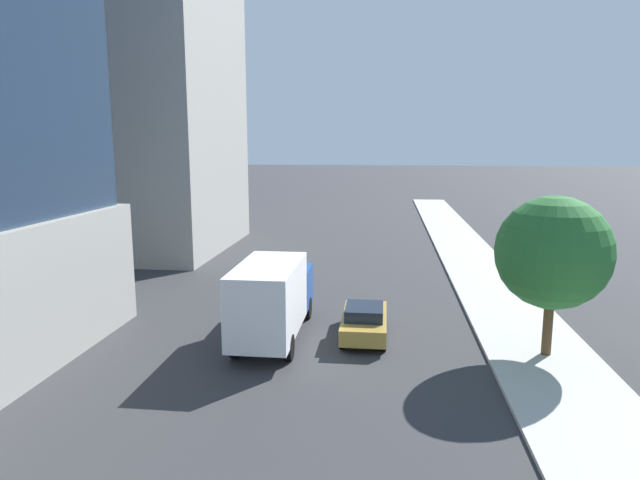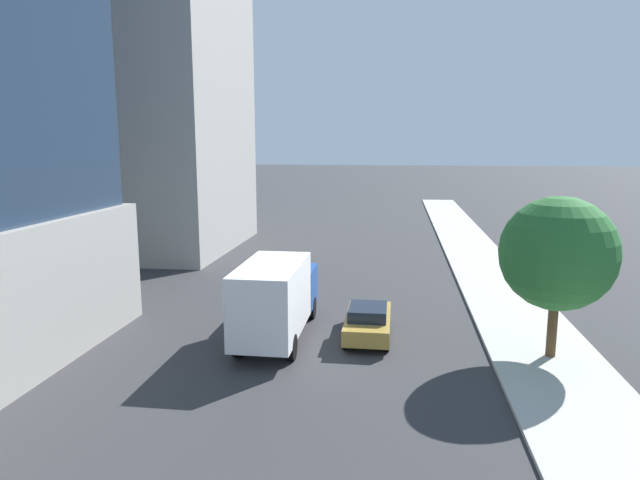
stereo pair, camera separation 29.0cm
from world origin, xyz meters
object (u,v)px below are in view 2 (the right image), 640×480
Objects in this scene: construction_building at (140,39)px; box_truck at (276,296)px; street_tree at (558,254)px; car_gold at (368,321)px.

construction_building is 5.14× the size of box_truck.
construction_building is at bearing 126.57° from box_truck.
box_truck is (-10.68, 0.74, -2.22)m from street_tree.
construction_building reaches higher than car_gold.
car_gold is at bearing 167.94° from street_tree.
car_gold is (-6.93, 1.48, -3.35)m from street_tree.
box_truck is (14.14, -19.06, -13.67)m from construction_building.
construction_building is at bearing 141.41° from street_tree.
street_tree is 0.81× the size of box_truck.
car_gold is 3.98m from box_truck.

